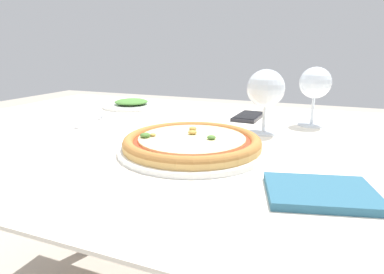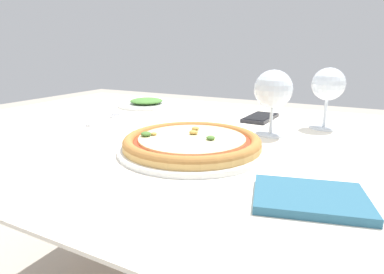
% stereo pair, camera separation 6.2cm
% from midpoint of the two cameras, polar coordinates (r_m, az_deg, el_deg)
% --- Properties ---
extents(dining_table, '(1.47, 0.95, 0.71)m').
position_cam_midpoint_polar(dining_table, '(0.81, 2.35, -4.79)').
color(dining_table, '#997047').
rests_on(dining_table, ground_plane).
extents(pizza_plate, '(0.30, 0.30, 0.04)m').
position_cam_midpoint_polar(pizza_plate, '(0.65, 2.70, -1.12)').
color(pizza_plate, white).
rests_on(pizza_plate, dining_table).
extents(fork, '(0.05, 0.17, 0.00)m').
position_cam_midpoint_polar(fork, '(0.97, -13.46, 3.10)').
color(fork, silver).
rests_on(fork, dining_table).
extents(wine_glass_far_left, '(0.09, 0.09, 0.16)m').
position_cam_midpoint_polar(wine_glass_far_left, '(0.79, 16.45, 7.92)').
color(wine_glass_far_left, silver).
rests_on(wine_glass_far_left, dining_table).
extents(wine_glass_far_right, '(0.08, 0.08, 0.16)m').
position_cam_midpoint_polar(wine_glass_far_right, '(0.91, 24.91, 8.24)').
color(wine_glass_far_right, silver).
rests_on(wine_glass_far_right, dining_table).
extents(cell_phone, '(0.08, 0.15, 0.01)m').
position_cam_midpoint_polar(cell_phone, '(0.98, 13.84, 3.36)').
color(cell_phone, '#232328').
rests_on(cell_phone, dining_table).
extents(side_plate, '(0.20, 0.20, 0.03)m').
position_cam_midpoint_polar(side_plate, '(1.18, -6.61, 5.97)').
color(side_plate, white).
rests_on(side_plate, dining_table).
extents(napkin_folded, '(0.17, 0.14, 0.01)m').
position_cam_midpoint_polar(napkin_folded, '(0.49, 23.73, -9.93)').
color(napkin_folded, '#2D607A').
rests_on(napkin_folded, dining_table).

